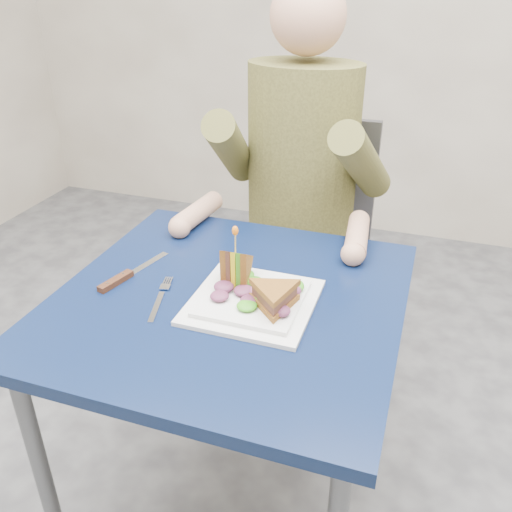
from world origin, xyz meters
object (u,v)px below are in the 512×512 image
(table, at_px, (230,325))
(chair, at_px, (306,235))
(sandwich_upright, at_px, (236,268))
(plate, at_px, (253,300))
(sandwich_flat, at_px, (274,297))
(fork, at_px, (160,299))
(diner, at_px, (302,139))
(knife, at_px, (122,278))

(table, distance_m, chair, 0.73)
(table, bearing_deg, sandwich_upright, 80.38)
(table, xyz_separation_m, plate, (0.06, -0.01, 0.09))
(sandwich_upright, bearing_deg, table, -99.62)
(sandwich_flat, bearing_deg, fork, -173.57)
(sandwich_flat, bearing_deg, diner, 100.14)
(sandwich_upright, relative_size, knife, 0.60)
(sandwich_flat, bearing_deg, plate, 155.56)
(knife, bearing_deg, sandwich_flat, -3.29)
(plate, distance_m, fork, 0.20)
(chair, distance_m, sandwich_upright, 0.73)
(plate, height_order, sandwich_upright, sandwich_upright)
(diner, xyz_separation_m, sandwich_flat, (0.12, -0.65, -0.14))
(plate, relative_size, sandwich_upright, 1.96)
(chair, xyz_separation_m, sandwich_flat, (0.12, -0.76, 0.23))
(chair, height_order, fork, chair)
(chair, bearing_deg, plate, -85.28)
(sandwich_upright, bearing_deg, knife, -169.60)
(table, xyz_separation_m, sandwich_upright, (0.01, 0.03, 0.13))
(chair, height_order, diner, diner)
(table, relative_size, chair, 0.81)
(knife, bearing_deg, table, 3.72)
(diner, xyz_separation_m, sandwich_upright, (0.01, -0.58, -0.13))
(diner, xyz_separation_m, plate, (0.06, -0.62, -0.18))
(plate, bearing_deg, diner, 95.57)
(fork, bearing_deg, knife, 157.92)
(sandwich_upright, distance_m, fork, 0.18)
(table, height_order, sandwich_flat, sandwich_flat)
(fork, bearing_deg, chair, 80.20)
(table, distance_m, diner, 0.66)
(knife, bearing_deg, sandwich_upright, 10.40)
(table, height_order, sandwich_upright, sandwich_upright)
(plate, relative_size, sandwich_flat, 1.46)
(chair, bearing_deg, diner, -90.00)
(plate, xyz_separation_m, sandwich_upright, (-0.06, 0.04, 0.05))
(sandwich_flat, distance_m, fork, 0.26)
(table, height_order, plate, plate)
(diner, height_order, sandwich_flat, diner)
(chair, distance_m, sandwich_flat, 0.80)
(fork, bearing_deg, diner, 78.60)
(fork, distance_m, knife, 0.13)
(diner, bearing_deg, sandwich_upright, -89.47)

